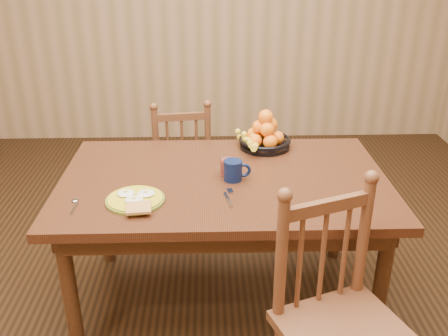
{
  "coord_description": "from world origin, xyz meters",
  "views": [
    {
      "loc": [
        -0.07,
        -2.2,
        1.82
      ],
      "look_at": [
        0.0,
        0.0,
        0.8
      ],
      "focal_mm": 40.0,
      "sensor_mm": 36.0,
      "label": 1
    }
  ],
  "objects_px": {
    "dining_table": "(224,193)",
    "fruit_bowl": "(264,137)",
    "chair_far": "(181,164)",
    "chair_near": "(340,323)",
    "breakfast_plate": "(135,199)",
    "coffee_mug": "(234,170)"
  },
  "relations": [
    {
      "from": "dining_table",
      "to": "fruit_bowl",
      "type": "relative_size",
      "value": 4.94
    },
    {
      "from": "chair_far",
      "to": "chair_near",
      "type": "relative_size",
      "value": 0.89
    },
    {
      "from": "dining_table",
      "to": "fruit_bowl",
      "type": "distance_m",
      "value": 0.47
    },
    {
      "from": "chair_far",
      "to": "breakfast_plate",
      "type": "xyz_separation_m",
      "value": [
        -0.14,
        -1.11,
        0.33
      ]
    },
    {
      "from": "breakfast_plate",
      "to": "chair_far",
      "type": "bearing_deg",
      "value": 82.8
    },
    {
      "from": "chair_near",
      "to": "chair_far",
      "type": "bearing_deg",
      "value": 91.97
    },
    {
      "from": "coffee_mug",
      "to": "fruit_bowl",
      "type": "xyz_separation_m",
      "value": [
        0.19,
        0.41,
        0.01
      ]
    },
    {
      "from": "chair_far",
      "to": "chair_near",
      "type": "height_order",
      "value": "chair_near"
    },
    {
      "from": "dining_table",
      "to": "chair_far",
      "type": "bearing_deg",
      "value": 106.75
    },
    {
      "from": "dining_table",
      "to": "coffee_mug",
      "type": "xyz_separation_m",
      "value": [
        0.05,
        -0.03,
        0.14
      ]
    },
    {
      "from": "chair_near",
      "to": "breakfast_plate",
      "type": "distance_m",
      "value": 1.0
    },
    {
      "from": "chair_near",
      "to": "fruit_bowl",
      "type": "bearing_deg",
      "value": 78.53
    },
    {
      "from": "dining_table",
      "to": "chair_far",
      "type": "xyz_separation_m",
      "value": [
        -0.26,
        0.87,
        -0.23
      ]
    },
    {
      "from": "chair_near",
      "to": "fruit_bowl",
      "type": "height_order",
      "value": "chair_near"
    },
    {
      "from": "chair_far",
      "to": "coffee_mug",
      "type": "xyz_separation_m",
      "value": [
        0.31,
        -0.9,
        0.37
      ]
    },
    {
      "from": "dining_table",
      "to": "coffee_mug",
      "type": "bearing_deg",
      "value": -32.29
    },
    {
      "from": "chair_far",
      "to": "breakfast_plate",
      "type": "bearing_deg",
      "value": 75.06
    },
    {
      "from": "dining_table",
      "to": "breakfast_plate",
      "type": "distance_m",
      "value": 0.48
    },
    {
      "from": "dining_table",
      "to": "chair_far",
      "type": "distance_m",
      "value": 0.94
    },
    {
      "from": "chair_near",
      "to": "fruit_bowl",
      "type": "xyz_separation_m",
      "value": [
        -0.19,
        1.12,
        0.33
      ]
    },
    {
      "from": "breakfast_plate",
      "to": "fruit_bowl",
      "type": "bearing_deg",
      "value": 44.21
    },
    {
      "from": "dining_table",
      "to": "coffee_mug",
      "type": "distance_m",
      "value": 0.15
    }
  ]
}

